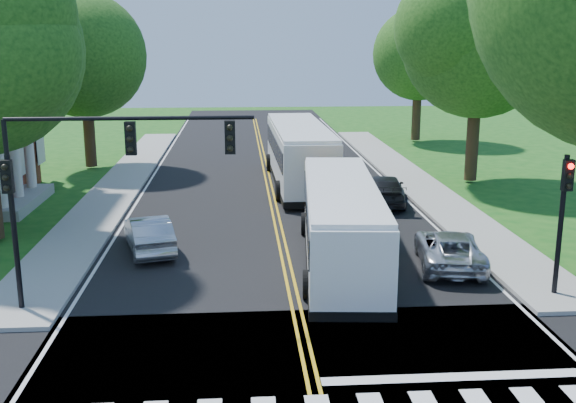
{
  "coord_description": "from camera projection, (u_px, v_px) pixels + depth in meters",
  "views": [
    {
      "loc": [
        -1.65,
        -12.82,
        7.88
      ],
      "look_at": [
        0.03,
        10.05,
        2.4
      ],
      "focal_mm": 42.0,
      "sensor_mm": 36.0,
      "label": 1
    }
  ],
  "objects": [
    {
      "name": "road",
      "position": [
        275.0,
        212.0,
        31.84
      ],
      "size": [
        14.0,
        96.0,
        0.01
      ],
      "primitive_type": "cube",
      "color": "black",
      "rests_on": "ground"
    },
    {
      "name": "center_line",
      "position": [
        271.0,
        193.0,
        35.72
      ],
      "size": [
        0.36,
        70.0,
        0.01
      ],
      "primitive_type": "cube",
      "color": "gold",
      "rests_on": "road"
    },
    {
      "name": "edge_line_w",
      "position": [
        141.0,
        195.0,
        35.23
      ],
      "size": [
        0.12,
        70.0,
        0.01
      ],
      "primitive_type": "cube",
      "color": "silver",
      "rests_on": "road"
    },
    {
      "name": "edge_line_e",
      "position": [
        397.0,
        191.0,
        36.2
      ],
      "size": [
        0.12,
        70.0,
        0.01
      ],
      "primitive_type": "cube",
      "color": "silver",
      "rests_on": "road"
    },
    {
      "name": "stop_bar",
      "position": [
        457.0,
        377.0,
        16.18
      ],
      "size": [
        6.6,
        0.4,
        0.01
      ],
      "primitive_type": "cube",
      "color": "silver",
      "rests_on": "road"
    },
    {
      "name": "sidewalk_nw",
      "position": [
        122.0,
        183.0,
        38.02
      ],
      "size": [
        2.6,
        40.0,
        0.15
      ],
      "primitive_type": "cube",
      "color": "gray",
      "rests_on": "ground"
    },
    {
      "name": "sidewalk_ne",
      "position": [
        410.0,
        178.0,
        39.21
      ],
      "size": [
        2.6,
        40.0,
        0.15
      ],
      "primitive_type": "cube",
      "color": "gray",
      "rests_on": "ground"
    },
    {
      "name": "tree_west_far",
      "position": [
        84.0,
        56.0,
        41.07
      ],
      "size": [
        7.6,
        7.6,
        10.67
      ],
      "color": "#392316",
      "rests_on": "ground"
    },
    {
      "name": "tree_east_mid",
      "position": [
        479.0,
        41.0,
        36.66
      ],
      "size": [
        8.4,
        8.4,
        11.93
      ],
      "color": "#392316",
      "rests_on": "ground"
    },
    {
      "name": "tree_east_far",
      "position": [
        419.0,
        54.0,
        52.48
      ],
      "size": [
        7.2,
        7.2,
        10.34
      ],
      "color": "#392316",
      "rests_on": "ground"
    },
    {
      "name": "signal_nw",
      "position": [
        92.0,
        167.0,
        19.18
      ],
      "size": [
        7.15,
        0.46,
        5.66
      ],
      "color": "black",
      "rests_on": "ground"
    },
    {
      "name": "signal_ne",
      "position": [
        563.0,
        206.0,
        20.52
      ],
      "size": [
        0.3,
        0.46,
        4.4
      ],
      "color": "black",
      "rests_on": "ground"
    },
    {
      "name": "bus_lead",
      "position": [
        341.0,
        221.0,
        24.14
      ],
      "size": [
        3.48,
        11.6,
        2.96
      ],
      "rotation": [
        0.0,
        0.0,
        3.06
      ],
      "color": "silver",
      "rests_on": "road"
    },
    {
      "name": "bus_follow",
      "position": [
        299.0,
        153.0,
        37.53
      ],
      "size": [
        3.3,
        13.01,
        3.36
      ],
      "rotation": [
        0.0,
        0.0,
        3.16
      ],
      "color": "silver",
      "rests_on": "road"
    },
    {
      "name": "hatchback",
      "position": [
        149.0,
        234.0,
        25.68
      ],
      "size": [
        2.53,
        4.49,
        1.4
      ],
      "primitive_type": "imported",
      "rotation": [
        0.0,
        0.0,
        3.4
      ],
      "color": "#A6A8AD",
      "rests_on": "road"
    },
    {
      "name": "suv",
      "position": [
        449.0,
        249.0,
        23.98
      ],
      "size": [
        2.92,
        4.98,
        1.3
      ],
      "primitive_type": "imported",
      "rotation": [
        0.0,
        0.0,
        2.97
      ],
      "color": "silver",
      "rests_on": "road"
    },
    {
      "name": "dark_sedan",
      "position": [
        384.0,
        190.0,
        33.23
      ],
      "size": [
        2.61,
        5.05,
        1.4
      ],
      "primitive_type": "imported",
      "rotation": [
        0.0,
        0.0,
        3.0
      ],
      "color": "black",
      "rests_on": "road"
    }
  ]
}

